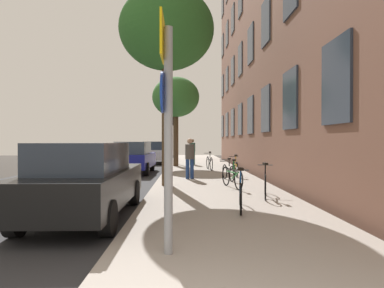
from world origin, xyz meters
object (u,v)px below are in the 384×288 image
at_px(bicycle_0, 240,193).
at_px(car_1, 134,157).
at_px(sign_post, 167,117).
at_px(bicycle_4, 235,168).
at_px(car_2, 156,152).
at_px(bicycle_5, 210,163).
at_px(pedestrian_1, 192,150).
at_px(car_0, 86,180).
at_px(pedestrian_0, 190,156).
at_px(bicycle_2, 232,177).
at_px(traffic_light, 174,129).
at_px(bicycle_3, 228,172).
at_px(bicycle_1, 265,183).
at_px(tree_near, 167,31).
at_px(tree_far, 176,98).

bearing_deg(bicycle_0, car_1, 112.22).
bearing_deg(sign_post, bicycle_4, 75.93).
bearing_deg(bicycle_0, car_2, 101.42).
bearing_deg(bicycle_5, sign_post, -96.79).
bearing_deg(pedestrian_1, bicycle_4, -76.19).
bearing_deg(car_0, pedestrian_0, 69.90).
bearing_deg(bicycle_2, car_1, 124.68).
xyz_separation_m(pedestrian_0, car_0, (-2.30, -6.30, -0.22)).
distance_m(bicycle_0, car_1, 10.26).
bearing_deg(traffic_light, bicycle_2, -78.56).
xyz_separation_m(bicycle_2, car_1, (-4.18, 6.04, 0.35)).
relative_size(traffic_light, bicycle_4, 1.98).
relative_size(sign_post, bicycle_4, 1.86).
height_order(bicycle_3, car_2, car_2).
bearing_deg(bicycle_5, bicycle_2, -87.94).
relative_size(bicycle_2, bicycle_5, 1.05).
bearing_deg(traffic_light, bicycle_0, -82.34).
bearing_deg(bicycle_2, pedestrian_0, 117.55).
bearing_deg(car_0, bicycle_1, 23.95).
xyz_separation_m(sign_post, bicycle_3, (1.94, 8.26, -1.54)).
height_order(traffic_light, bicycle_4, traffic_light).
height_order(bicycle_0, bicycle_3, bicycle_0).
relative_size(tree_near, tree_far, 1.24).
bearing_deg(traffic_light, pedestrian_0, -83.92).
height_order(tree_far, bicycle_5, tree_far).
xyz_separation_m(bicycle_2, pedestrian_1, (-1.09, 10.58, 0.58)).
xyz_separation_m(car_1, car_2, (0.42, 7.61, 0.00)).
bearing_deg(sign_post, car_1, 101.03).
relative_size(tree_far, pedestrian_0, 3.34).
xyz_separation_m(bicycle_0, bicycle_5, (0.06, 10.23, 0.01)).
xyz_separation_m(bicycle_5, car_2, (-3.51, 6.87, 0.34)).
bearing_deg(car_0, pedestrian_1, 79.75).
relative_size(traffic_light, tree_far, 0.63).
distance_m(bicycle_4, car_1, 5.46).
height_order(car_0, car_1, same).
distance_m(bicycle_5, pedestrian_1, 3.94).
xyz_separation_m(bicycle_5, pedestrian_1, (-0.84, 3.80, 0.57)).
bearing_deg(bicycle_0, bicycle_4, 82.23).
xyz_separation_m(bicycle_5, car_1, (-3.94, -0.74, 0.33)).
bearing_deg(traffic_light, car_1, -109.79).
bearing_deg(bicycle_0, pedestrian_0, 99.90).
relative_size(bicycle_5, car_2, 0.37).
distance_m(traffic_light, bicycle_0, 15.02).
distance_m(tree_far, pedestrian_1, 3.61).
relative_size(tree_near, bicycle_2, 3.95).
bearing_deg(sign_post, tree_far, 91.27).
height_order(bicycle_3, car_1, car_1).
height_order(tree_far, bicycle_4, tree_far).
xyz_separation_m(bicycle_3, bicycle_5, (-0.39, 4.74, 0.04)).
height_order(traffic_light, bicycle_5, traffic_light).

